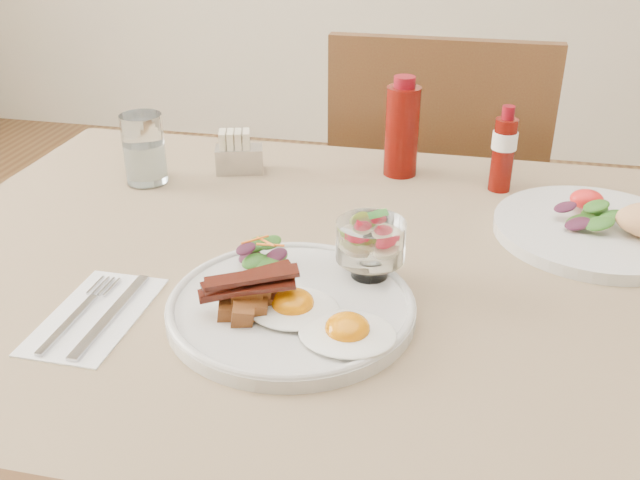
# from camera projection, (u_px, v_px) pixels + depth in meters

# --- Properties ---
(table) EXTENTS (1.33, 0.88, 0.75)m
(table) POSITION_uv_depth(u_px,v_px,m) (402.00, 337.00, 0.92)
(table) COLOR #55381A
(table) RESTS_ON ground
(chair_far) EXTENTS (0.42, 0.42, 0.93)m
(chair_far) POSITION_uv_depth(u_px,v_px,m) (433.00, 216.00, 1.56)
(chair_far) COLOR #55381A
(chair_far) RESTS_ON ground
(main_plate) EXTENTS (0.28, 0.28, 0.02)m
(main_plate) POSITION_uv_depth(u_px,v_px,m) (291.00, 308.00, 0.80)
(main_plate) COLOR silver
(main_plate) RESTS_ON table
(fried_eggs) EXTENTS (0.18, 0.14, 0.03)m
(fried_eggs) POSITION_uv_depth(u_px,v_px,m) (319.00, 318.00, 0.76)
(fried_eggs) COLOR white
(fried_eggs) RESTS_ON main_plate
(bacon_potato_pile) EXTENTS (0.11, 0.08, 0.05)m
(bacon_potato_pile) POSITION_uv_depth(u_px,v_px,m) (248.00, 295.00, 0.77)
(bacon_potato_pile) COLOR brown
(bacon_potato_pile) RESTS_ON main_plate
(side_salad) EXTENTS (0.07, 0.06, 0.04)m
(side_salad) POSITION_uv_depth(u_px,v_px,m) (263.00, 256.00, 0.86)
(side_salad) COLOR #1B4B14
(side_salad) RESTS_ON main_plate
(fruit_cup) EXTENTS (0.08, 0.08, 0.08)m
(fruit_cup) POSITION_uv_depth(u_px,v_px,m) (371.00, 241.00, 0.83)
(fruit_cup) COLOR white
(fruit_cup) RESTS_ON main_plate
(second_plate) EXTENTS (0.29, 0.27, 0.07)m
(second_plate) POSITION_uv_depth(u_px,v_px,m) (612.00, 227.00, 0.96)
(second_plate) COLOR silver
(second_plate) RESTS_ON table
(ketchup_bottle) EXTENTS (0.07, 0.07, 0.16)m
(ketchup_bottle) POSITION_uv_depth(u_px,v_px,m) (402.00, 129.00, 1.14)
(ketchup_bottle) COLOR #580A05
(ketchup_bottle) RESTS_ON table
(hot_sauce_bottle) EXTENTS (0.05, 0.05, 0.13)m
(hot_sauce_bottle) POSITION_uv_depth(u_px,v_px,m) (503.00, 150.00, 1.09)
(hot_sauce_bottle) COLOR #580A05
(hot_sauce_bottle) RESTS_ON table
(sugar_caddy) EXTENTS (0.09, 0.06, 0.07)m
(sugar_caddy) POSITION_uv_depth(u_px,v_px,m) (238.00, 155.00, 1.17)
(sugar_caddy) COLOR #A9A9AE
(sugar_caddy) RESTS_ON table
(water_glass) EXTENTS (0.07, 0.07, 0.11)m
(water_glass) POSITION_uv_depth(u_px,v_px,m) (145.00, 153.00, 1.12)
(water_glass) COLOR white
(water_glass) RESTS_ON table
(napkin_cutlery) EXTENTS (0.10, 0.18, 0.01)m
(napkin_cutlery) POSITION_uv_depth(u_px,v_px,m) (96.00, 315.00, 0.80)
(napkin_cutlery) COLOR white
(napkin_cutlery) RESTS_ON table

